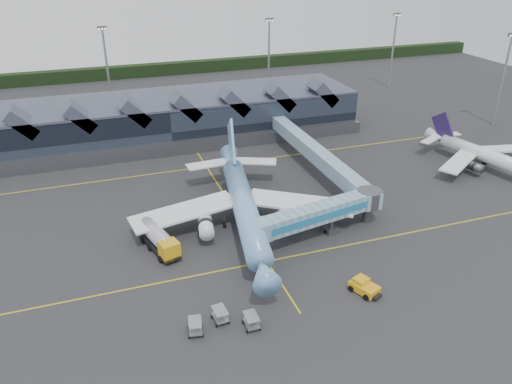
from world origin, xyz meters
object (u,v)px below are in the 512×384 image
object	(u,v)px
jet_bridge	(327,212)
regional_jet	(480,153)
pushback_tug	(364,287)
fuel_truck	(158,237)
main_airliner	(243,203)

from	to	relation	value
jet_bridge	regional_jet	bearing A→B (deg)	7.69
regional_jet	pushback_tug	world-z (taller)	regional_jet
fuel_truck	pushback_tug	distance (m)	30.72
jet_bridge	fuel_truck	bearing A→B (deg)	159.42
jet_bridge	main_airliner	bearing A→B (deg)	137.90
main_airliner	fuel_truck	xyz separation A→B (m)	(-14.25, -2.52, -2.02)
jet_bridge	fuel_truck	distance (m)	26.17
regional_jet	fuel_truck	distance (m)	67.53
main_airliner	pushback_tug	bearing A→B (deg)	-56.25
pushback_tug	fuel_truck	bearing A→B (deg)	118.70
regional_jet	jet_bridge	xyz separation A→B (m)	(-41.18, -13.70, 1.06)
fuel_truck	regional_jet	bearing A→B (deg)	-7.69
regional_jet	fuel_truck	bearing A→B (deg)	174.89
regional_jet	jet_bridge	distance (m)	43.41
jet_bridge	pushback_tug	size ratio (longest dim) A/B	5.11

